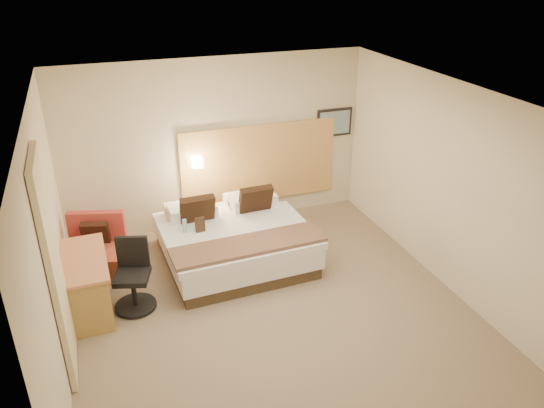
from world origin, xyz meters
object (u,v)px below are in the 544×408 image
object	(u,v)px
desk	(87,269)
desk_chair	(133,280)
side_table	(194,249)
bed	(234,239)
lounge_chair	(96,251)

from	to	relation	value
desk	desk_chair	world-z (taller)	desk_chair
desk	desk_chair	xyz separation A→B (m)	(0.52, -0.12, -0.21)
side_table	desk	size ratio (longest dim) A/B	0.47
bed	desk_chair	xyz separation A→B (m)	(-1.49, -0.67, 0.06)
bed	side_table	size ratio (longest dim) A/B	3.73
bed	lounge_chair	world-z (taller)	bed
lounge_chair	side_table	bearing A→B (deg)	-15.86
lounge_chair	side_table	distance (m)	1.34
lounge_chair	desk_chair	world-z (taller)	desk_chair
desk	bed	bearing A→B (deg)	15.22
side_table	desk	distance (m)	1.52
side_table	desk_chair	xyz separation A→B (m)	(-0.89, -0.62, 0.06)
side_table	desk_chair	size ratio (longest dim) A/B	0.61
lounge_chair	side_table	size ratio (longest dim) A/B	1.67
side_table	desk_chair	bearing A→B (deg)	-145.11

